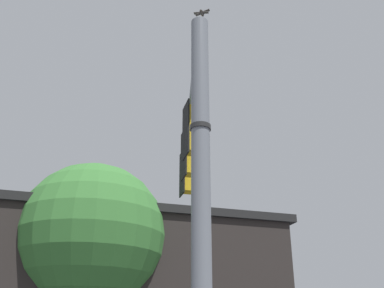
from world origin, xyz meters
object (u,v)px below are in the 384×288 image
(traffic_light_mid_outer, at_px, (189,173))
(bird_flying, at_px, (202,13))
(street_name_sign, at_px, (199,135))
(traffic_light_nearest_pole, at_px, (195,130))
(traffic_light_mid_inner, at_px, (192,154))

(traffic_light_mid_outer, bearing_deg, bird_flying, 2.08)
(traffic_light_mid_outer, xyz_separation_m, street_name_sign, (4.38, -0.89, -0.92))
(street_name_sign, xyz_separation_m, bird_flying, (-3.11, 0.93, 5.22))
(traffic_light_mid_outer, bearing_deg, street_name_sign, -11.42)
(traffic_light_mid_outer, xyz_separation_m, bird_flying, (1.27, 0.05, 4.30))
(street_name_sign, distance_m, bird_flying, 6.14)
(traffic_light_nearest_pole, distance_m, bird_flying, 4.55)
(traffic_light_mid_outer, bearing_deg, traffic_light_mid_inner, -11.15)
(bird_flying, bearing_deg, street_name_sign, -16.67)
(bird_flying, bearing_deg, traffic_light_mid_inner, -80.14)
(street_name_sign, bearing_deg, traffic_light_mid_outer, 168.58)
(traffic_light_mid_inner, distance_m, traffic_light_mid_outer, 1.35)
(traffic_light_mid_outer, distance_m, bird_flying, 4.48)
(traffic_light_nearest_pole, relative_size, traffic_light_mid_inner, 1.00)
(traffic_light_nearest_pole, bearing_deg, traffic_light_mid_inner, 168.85)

